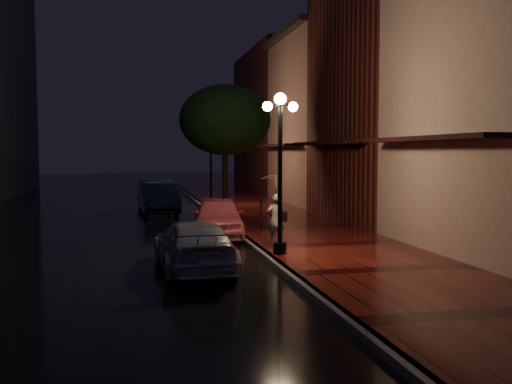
{
  "coord_description": "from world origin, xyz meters",
  "views": [
    {
      "loc": [
        -3.48,
        -19.78,
        2.9
      ],
      "look_at": [
        0.98,
        1.01,
        1.4
      ],
      "focal_mm": 40.0,
      "sensor_mm": 36.0,
      "label": 1
    }
  ],
  "objects": [
    {
      "name": "storefront_extra",
      "position": [
        7.0,
        20.0,
        5.0
      ],
      "size": [
        5.0,
        12.0,
        10.0
      ],
      "primitive_type": "cube",
      "color": "#511914",
      "rests_on": "ground"
    },
    {
      "name": "silver_car",
      "position": [
        -2.08,
        -6.0,
        0.61
      ],
      "size": [
        1.89,
        4.28,
        1.22
      ],
      "primitive_type": "imported",
      "rotation": [
        0.0,
        0.0,
        3.19
      ],
      "color": "#9B9CA2",
      "rests_on": "ground"
    },
    {
      "name": "navy_car",
      "position": [
        -2.4,
        7.36,
        0.76
      ],
      "size": [
        1.92,
        4.72,
        1.52
      ],
      "primitive_type": "imported",
      "rotation": [
        0.0,
        0.0,
        0.07
      ],
      "color": "black",
      "rests_on": "ground"
    },
    {
      "name": "streetlamp_far",
      "position": [
        0.35,
        9.0,
        2.6
      ],
      "size": [
        0.96,
        0.36,
        4.31
      ],
      "color": "black",
      "rests_on": "sidewalk"
    },
    {
      "name": "pink_car",
      "position": [
        -0.7,
        -0.65,
        0.7
      ],
      "size": [
        2.15,
        4.28,
        1.4
      ],
      "primitive_type": "imported",
      "rotation": [
        0.0,
        0.0,
        -0.12
      ],
      "color": "#E55E6B",
      "rests_on": "ground"
    },
    {
      "name": "storefront_far",
      "position": [
        7.0,
        10.0,
        4.5
      ],
      "size": [
        5.0,
        8.0,
        9.0
      ],
      "primitive_type": "cube",
      "color": "#8C5951",
      "rests_on": "ground"
    },
    {
      "name": "parking_meter",
      "position": [
        1.0,
        0.23,
        0.86
      ],
      "size": [
        0.12,
        0.1,
        1.17
      ],
      "rotation": [
        0.0,
        0.0,
        -0.15
      ],
      "color": "black",
      "rests_on": "sidewalk"
    },
    {
      "name": "storefront_mid",
      "position": [
        7.0,
        2.0,
        5.5
      ],
      "size": [
        5.0,
        8.0,
        11.0
      ],
      "primitive_type": "cube",
      "color": "#511914",
      "rests_on": "ground"
    },
    {
      "name": "curb",
      "position": [
        0.0,
        0.0,
        0.07
      ],
      "size": [
        0.25,
        60.0,
        0.15
      ],
      "primitive_type": "cube",
      "color": "#595451",
      "rests_on": "ground"
    },
    {
      "name": "streetlamp_near",
      "position": [
        0.35,
        -5.0,
        2.6
      ],
      "size": [
        0.96,
        0.36,
        4.31
      ],
      "color": "black",
      "rests_on": "sidewalk"
    },
    {
      "name": "ground",
      "position": [
        0.0,
        0.0,
        0.0
      ],
      "size": [
        120.0,
        120.0,
        0.0
      ],
      "primitive_type": "plane",
      "color": "black",
      "rests_on": "ground"
    },
    {
      "name": "street_tree",
      "position": [
        0.61,
        5.99,
        4.24
      ],
      "size": [
        4.16,
        4.16,
        5.8
      ],
      "color": "black",
      "rests_on": "sidewalk"
    },
    {
      "name": "sidewalk",
      "position": [
        2.25,
        0.0,
        0.07
      ],
      "size": [
        4.5,
        60.0,
        0.15
      ],
      "primitive_type": "cube",
      "color": "#4A0D0E",
      "rests_on": "ground"
    },
    {
      "name": "woman_with_umbrella",
      "position": [
        0.6,
        -3.52,
        1.54
      ],
      "size": [
        0.87,
        0.89,
        2.1
      ],
      "rotation": [
        0.0,
        0.0,
        3.23
      ],
      "color": "white",
      "rests_on": "sidewalk"
    }
  ]
}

